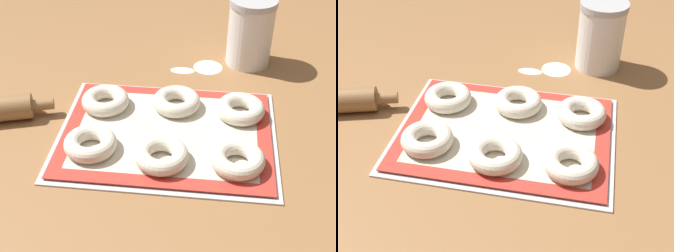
% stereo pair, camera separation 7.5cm
% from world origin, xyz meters
% --- Properties ---
extents(ground_plane, '(2.80, 2.80, 0.00)m').
position_xyz_m(ground_plane, '(0.00, 0.00, 0.00)').
color(ground_plane, olive).
extents(baking_tray, '(0.49, 0.37, 0.01)m').
position_xyz_m(baking_tray, '(0.00, -0.00, 0.00)').
color(baking_tray, silver).
rests_on(baking_tray, ground_plane).
extents(baking_mat, '(0.46, 0.35, 0.00)m').
position_xyz_m(baking_mat, '(0.00, -0.00, 0.01)').
color(baking_mat, red).
rests_on(baking_mat, baking_tray).
extents(bagel_front_left, '(0.11, 0.11, 0.03)m').
position_xyz_m(bagel_front_left, '(-0.15, -0.08, 0.03)').
color(bagel_front_left, silver).
rests_on(bagel_front_left, baking_mat).
extents(bagel_front_center, '(0.11, 0.11, 0.03)m').
position_xyz_m(bagel_front_center, '(0.00, -0.10, 0.03)').
color(bagel_front_center, silver).
rests_on(bagel_front_center, baking_mat).
extents(bagel_front_right, '(0.11, 0.11, 0.03)m').
position_xyz_m(bagel_front_right, '(0.15, -0.09, 0.03)').
color(bagel_front_right, silver).
rests_on(bagel_front_right, baking_mat).
extents(bagel_back_left, '(0.11, 0.11, 0.03)m').
position_xyz_m(bagel_back_left, '(-0.16, 0.08, 0.03)').
color(bagel_back_left, silver).
rests_on(bagel_back_left, baking_mat).
extents(bagel_back_center, '(0.11, 0.11, 0.03)m').
position_xyz_m(bagel_back_center, '(0.01, 0.09, 0.03)').
color(bagel_back_center, silver).
rests_on(bagel_back_center, baking_mat).
extents(bagel_back_right, '(0.11, 0.11, 0.03)m').
position_xyz_m(bagel_back_right, '(0.16, 0.08, 0.03)').
color(bagel_back_right, silver).
rests_on(bagel_back_right, baking_mat).
extents(flour_canister, '(0.12, 0.12, 0.18)m').
position_xyz_m(flour_canister, '(0.19, 0.35, 0.09)').
color(flour_canister, white).
rests_on(flour_canister, ground_plane).
extents(flour_patch_near, '(0.08, 0.08, 0.00)m').
position_xyz_m(flour_patch_near, '(0.08, 0.31, 0.00)').
color(flour_patch_near, white).
rests_on(flour_patch_near, ground_plane).
extents(flour_patch_far, '(0.07, 0.03, 0.00)m').
position_xyz_m(flour_patch_far, '(0.01, 0.28, 0.00)').
color(flour_patch_far, white).
rests_on(flour_patch_far, ground_plane).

